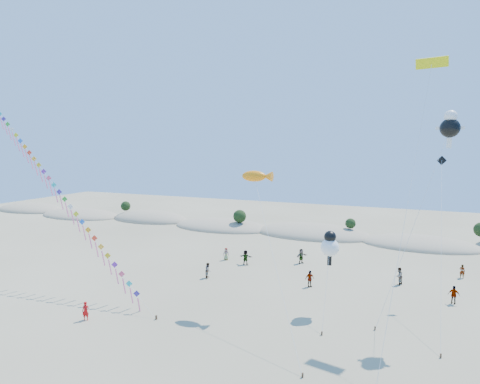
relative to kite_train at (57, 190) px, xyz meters
name	(u,v)px	position (x,y,z in m)	size (l,w,h in m)	color
dune_ridge	(318,234)	(20.59, 32.65, -9.59)	(145.30, 11.49, 5.57)	gray
kite_train	(57,190)	(0.00, 0.00, 0.00)	(28.01, 8.04, 19.04)	#3F2D1E
fish_kite	(257,177)	(21.19, 2.39, 1.88)	(8.28, 10.69, 12.11)	#3F2D1E
cartoon_kite_low	(330,245)	(27.55, 3.17, -3.88)	(1.54, 5.68, 7.07)	#3F2D1E
cartoon_kite_high	(450,126)	(36.27, 4.20, 6.07)	(5.72, 4.21, 17.00)	#3F2D1E
parafoil_kite	(431,67)	(34.79, 5.14, 10.76)	(3.88, 14.07, 21.27)	#3F2D1E
dark_kite	(441,211)	(36.23, 7.02, -0.93)	(0.88, 13.25, 13.38)	#3F2D1E
flyer_foreground	(86,311)	(9.50, -6.51, -8.93)	(0.56, 0.37, 1.55)	#B90E0F
beachgoers	(327,268)	(25.70, 12.74, -8.85)	(30.06, 11.31, 1.81)	slate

